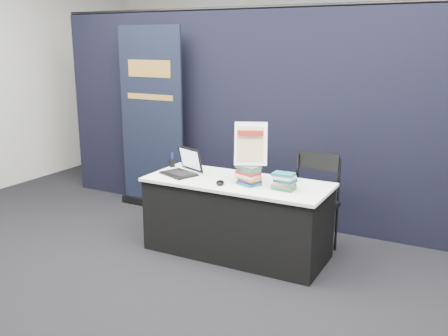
% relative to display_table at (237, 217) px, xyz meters
% --- Properties ---
extents(floor, '(8.00, 8.00, 0.00)m').
position_rel_display_table_xyz_m(floor, '(0.00, -0.55, -0.38)').
color(floor, black).
rests_on(floor, ground).
extents(wall_back, '(8.00, 0.02, 3.50)m').
position_rel_display_table_xyz_m(wall_back, '(0.00, 3.45, 1.37)').
color(wall_back, '#BAB8AF').
rests_on(wall_back, floor).
extents(drape_partition, '(6.00, 0.08, 2.40)m').
position_rel_display_table_xyz_m(drape_partition, '(0.00, 1.05, 0.82)').
color(drape_partition, black).
rests_on(drape_partition, floor).
extents(display_table, '(1.80, 0.75, 0.75)m').
position_rel_display_table_xyz_m(display_table, '(0.00, 0.00, 0.00)').
color(display_table, black).
rests_on(display_table, floor).
extents(laptop, '(0.42, 0.40, 0.26)m').
position_rel_display_table_xyz_m(laptop, '(-0.62, -0.04, 0.44)').
color(laptop, black).
rests_on(laptop, display_table).
extents(mouse, '(0.12, 0.15, 0.04)m').
position_rel_display_table_xyz_m(mouse, '(-0.08, -0.20, 0.39)').
color(mouse, black).
rests_on(mouse, display_table).
extents(brochure_left, '(0.33, 0.26, 0.00)m').
position_rel_display_table_xyz_m(brochure_left, '(-0.72, -0.14, 0.38)').
color(brochure_left, silver).
rests_on(brochure_left, display_table).
extents(brochure_mid, '(0.34, 0.29, 0.00)m').
position_rel_display_table_xyz_m(brochure_mid, '(-0.46, -0.12, 0.38)').
color(brochure_mid, silver).
rests_on(brochure_mid, display_table).
extents(brochure_right, '(0.30, 0.22, 0.00)m').
position_rel_display_table_xyz_m(brochure_right, '(-0.29, -0.02, 0.38)').
color(brochure_right, silver).
rests_on(brochure_right, display_table).
extents(pen_cup, '(0.08, 0.08, 0.08)m').
position_rel_display_table_xyz_m(pen_cup, '(-0.86, 0.17, 0.41)').
color(pen_cup, black).
rests_on(pen_cup, display_table).
extents(book_stack_tall, '(0.23, 0.20, 0.18)m').
position_rel_display_table_xyz_m(book_stack_tall, '(0.16, -0.07, 0.47)').
color(book_stack_tall, '#195D5F').
rests_on(book_stack_tall, display_table).
extents(book_stack_short, '(0.20, 0.16, 0.16)m').
position_rel_display_table_xyz_m(book_stack_short, '(0.52, -0.08, 0.45)').
color(book_stack_short, '#1F742E').
rests_on(book_stack_short, display_table).
extents(info_sign, '(0.32, 0.23, 0.41)m').
position_rel_display_table_xyz_m(info_sign, '(0.16, -0.04, 0.76)').
color(info_sign, black).
rests_on(info_sign, book_stack_tall).
extents(pullup_banner, '(0.95, 0.12, 2.25)m').
position_rel_display_table_xyz_m(pullup_banner, '(-1.57, 0.79, 0.62)').
color(pullup_banner, black).
rests_on(pullup_banner, floor).
extents(stacking_chair, '(0.50, 0.50, 1.00)m').
position_rel_display_table_xyz_m(stacking_chair, '(0.64, 0.35, 0.18)').
color(stacking_chair, black).
rests_on(stacking_chair, floor).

